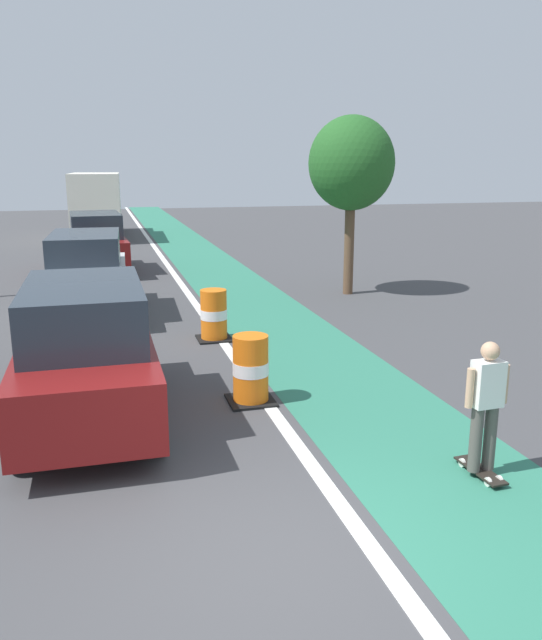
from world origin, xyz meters
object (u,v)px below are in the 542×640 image
Objects in this scene: skateboarder_on_lane at (486,405)px; traffic_barrel_mid at (214,315)px; traffic_barrel_front at (251,370)px; delivery_truck_down_block at (97,201)px; parked_suv_nearest at (87,352)px; parked_suv_second at (87,274)px; street_tree_sidewalk at (351,164)px; parked_suv_third at (97,242)px.

skateboarder_on_lane is 7.25m from traffic_barrel_mid.
delivery_truck_down_block is at bearing 94.98° from traffic_barrel_front.
traffic_barrel_mid is 0.14× the size of delivery_truck_down_block.
delivery_truck_down_block is (0.29, 24.82, 0.81)m from parked_suv_nearest.
traffic_barrel_mid is (2.54, 3.85, -0.50)m from parked_suv_nearest.
parked_suv_second is 0.93× the size of street_tree_sidewalk.
skateboarder_on_lane is at bearing -75.32° from parked_suv_third.
parked_suv_third is 4.30× the size of traffic_barrel_front.
skateboarder_on_lane is 1.55× the size of traffic_barrel_front.
street_tree_sidewalk is at bearing 58.53° from traffic_barrel_front.
parked_suv_second is at bearing 90.55° from parked_suv_nearest.
traffic_barrel_front is (2.45, 0.04, -0.50)m from parked_suv_nearest.
parked_suv_second is 7.37m from traffic_barrel_front.
parked_suv_second is 4.29× the size of traffic_barrel_mid.
skateboarder_on_lane is 0.36× the size of parked_suv_third.
parked_suv_third is 13.83m from traffic_barrel_front.
parked_suv_nearest is 0.98× the size of parked_suv_second.
traffic_barrel_mid is at bearing 88.64° from traffic_barrel_front.
traffic_barrel_front is at bearing 124.14° from skateboarder_on_lane.
parked_suv_nearest is 0.60× the size of delivery_truck_down_block.
parked_suv_third reaches higher than traffic_barrel_front.
delivery_truck_down_block is (-4.29, 27.91, 0.94)m from skateboarder_on_lane.
delivery_truck_down_block is (0.11, 11.15, 0.81)m from parked_suv_third.
delivery_truck_down_block reaches higher than parked_suv_third.
delivery_truck_down_block is at bearing 89.45° from parked_suv_third.
parked_suv_second is at bearing 130.10° from traffic_barrel_mid.
delivery_truck_down_block is 18.48m from street_tree_sidewalk.
street_tree_sidewalk reaches higher than parked_suv_nearest.
parked_suv_third is at bearing 87.86° from parked_suv_second.
parked_suv_second is 0.61× the size of delivery_truck_down_block.
parked_suv_second is 17.89m from delivery_truck_down_block.
parked_suv_nearest is 0.98× the size of parked_suv_third.
parked_suv_nearest and parked_suv_second have the same top height.
traffic_barrel_front is at bearing -91.36° from traffic_barrel_mid.
street_tree_sidewalk is (7.00, -5.90, 2.63)m from parked_suv_third.
parked_suv_second and parked_suv_third have the same top height.
parked_suv_third is at bearing 103.51° from traffic_barrel_mid.
traffic_barrel_mid is (2.36, -9.82, -0.50)m from parked_suv_third.
traffic_barrel_mid is at bearing -83.87° from delivery_truck_down_block.
traffic_barrel_front is 3.81m from traffic_barrel_mid.
traffic_barrel_front is 0.14× the size of delivery_truck_down_block.
parked_suv_nearest is 10.91m from street_tree_sidewalk.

